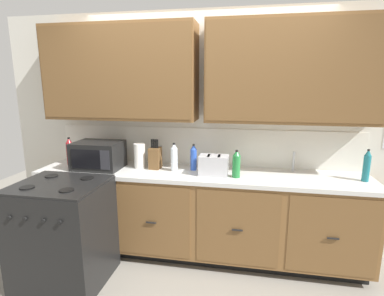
% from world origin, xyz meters
% --- Properties ---
extents(ground_plane, '(8.18, 8.18, 0.00)m').
position_xyz_m(ground_plane, '(0.00, 0.00, 0.00)').
color(ground_plane, gray).
extents(wall_unit, '(4.47, 0.40, 2.52)m').
position_xyz_m(wall_unit, '(0.00, 0.50, 1.67)').
color(wall_unit, silver).
rests_on(wall_unit, ground_plane).
extents(counter_run, '(3.30, 0.64, 0.92)m').
position_xyz_m(counter_run, '(0.00, 0.30, 0.47)').
color(counter_run, black).
rests_on(counter_run, ground_plane).
extents(stove_range, '(0.76, 0.68, 0.95)m').
position_xyz_m(stove_range, '(-1.13, -0.33, 0.47)').
color(stove_range, black).
rests_on(stove_range, ground_plane).
extents(microwave, '(0.48, 0.37, 0.28)m').
position_xyz_m(microwave, '(-1.05, 0.24, 1.06)').
color(microwave, black).
rests_on(microwave, counter_run).
extents(toaster, '(0.28, 0.18, 0.19)m').
position_xyz_m(toaster, '(0.16, 0.24, 1.01)').
color(toaster, '#B7B7BC').
rests_on(toaster, counter_run).
extents(knife_block, '(0.11, 0.14, 0.31)m').
position_xyz_m(knife_block, '(-0.47, 0.35, 1.03)').
color(knife_block, brown).
rests_on(knife_block, counter_run).
extents(sink_faucet, '(0.02, 0.02, 0.20)m').
position_xyz_m(sink_faucet, '(0.93, 0.51, 1.02)').
color(sink_faucet, '#B2B5BA').
rests_on(sink_faucet, counter_run).
extents(paper_towel_roll, '(0.12, 0.12, 0.26)m').
position_xyz_m(paper_towel_roll, '(-0.63, 0.34, 1.05)').
color(paper_towel_roll, white).
rests_on(paper_towel_roll, counter_run).
extents(bottle_red, '(0.07, 0.07, 0.30)m').
position_xyz_m(bottle_red, '(-1.44, 0.34, 1.06)').
color(bottle_red, maroon).
rests_on(bottle_red, counter_run).
extents(bottle_clear, '(0.07, 0.07, 0.29)m').
position_xyz_m(bottle_clear, '(-0.25, 0.30, 1.06)').
color(bottle_clear, silver).
rests_on(bottle_clear, counter_run).
extents(bottle_blue, '(0.07, 0.07, 0.27)m').
position_xyz_m(bottle_blue, '(-0.06, 0.36, 1.05)').
color(bottle_blue, blue).
rests_on(bottle_blue, counter_run).
extents(bottle_teal, '(0.06, 0.06, 0.30)m').
position_xyz_m(bottle_teal, '(1.53, 0.29, 1.06)').
color(bottle_teal, '#1E707A').
rests_on(bottle_teal, counter_run).
extents(bottle_green, '(0.08, 0.08, 0.26)m').
position_xyz_m(bottle_green, '(0.38, 0.20, 1.05)').
color(bottle_green, '#237A38').
rests_on(bottle_green, counter_run).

